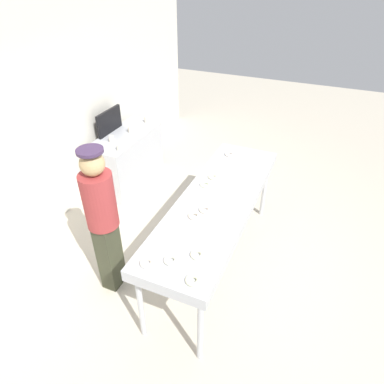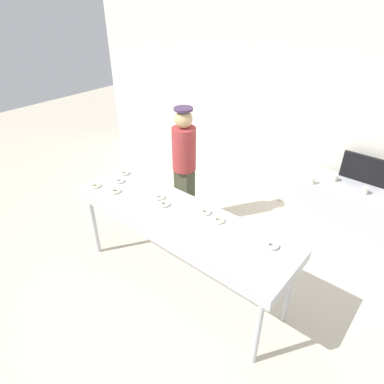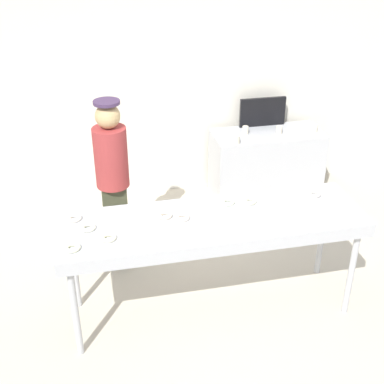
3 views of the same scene
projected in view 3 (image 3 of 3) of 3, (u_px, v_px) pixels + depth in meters
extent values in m
plane|color=beige|center=(211.00, 308.00, 4.79)|extent=(16.00, 16.00, 0.00)
cube|color=silver|center=(163.00, 64.00, 6.08)|extent=(8.00, 0.12, 3.28)
cube|color=#B7BABF|center=(212.00, 224.00, 4.35)|extent=(2.58, 0.76, 0.12)
cube|color=slate|center=(213.00, 222.00, 4.34)|extent=(2.19, 0.53, 0.07)
cylinder|color=#B7BABF|center=(76.00, 313.00, 4.10)|extent=(0.06, 0.06, 0.86)
cylinder|color=#B7BABF|center=(351.00, 274.00, 4.55)|extent=(0.06, 0.06, 0.86)
cylinder|color=#B7BABF|center=(74.00, 268.00, 4.62)|extent=(0.06, 0.06, 0.86)
cylinder|color=#B7BABF|center=(322.00, 237.00, 5.06)|extent=(0.06, 0.06, 0.86)
torus|color=#F4E1C4|center=(165.00, 215.00, 4.33)|extent=(0.15, 0.15, 0.03)
torus|color=#F8E7CF|center=(182.00, 217.00, 4.30)|extent=(0.17, 0.17, 0.03)
torus|color=white|center=(88.00, 227.00, 4.16)|extent=(0.16, 0.16, 0.03)
torus|color=#F2F2C4|center=(72.00, 248.00, 3.92)|extent=(0.15, 0.15, 0.03)
torus|color=#F8F4C6|center=(250.00, 201.00, 4.54)|extent=(0.17, 0.17, 0.03)
torus|color=#F1EEC5|center=(109.00, 238.00, 4.03)|extent=(0.15, 0.15, 0.03)
torus|color=white|center=(74.00, 218.00, 4.29)|extent=(0.14, 0.14, 0.03)
torus|color=#EBF1C9|center=(228.00, 202.00, 4.52)|extent=(0.17, 0.17, 0.03)
torus|color=silver|center=(314.00, 194.00, 4.65)|extent=(0.17, 0.17, 0.03)
cube|color=#363927|center=(117.00, 223.00, 5.25)|extent=(0.24, 0.18, 0.88)
cylinder|color=#993333|center=(111.00, 157.00, 4.89)|extent=(0.32, 0.32, 0.59)
sphere|color=tan|center=(108.00, 116.00, 4.69)|extent=(0.23, 0.23, 0.23)
cylinder|color=#3C2A48|center=(106.00, 102.00, 4.63)|extent=(0.24, 0.24, 0.03)
cube|color=#B7BABF|center=(266.00, 164.00, 6.50)|extent=(1.35, 0.59, 0.85)
cylinder|color=beige|center=(279.00, 130.00, 6.26)|extent=(0.07, 0.07, 0.10)
cylinder|color=beige|center=(315.00, 128.00, 6.31)|extent=(0.07, 0.07, 0.10)
cylinder|color=beige|center=(237.00, 140.00, 5.99)|extent=(0.07, 0.07, 0.10)
cylinder|color=beige|center=(245.00, 130.00, 6.25)|extent=(0.07, 0.07, 0.10)
cube|color=black|center=(263.00, 112.00, 6.42)|extent=(0.58, 0.04, 0.36)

